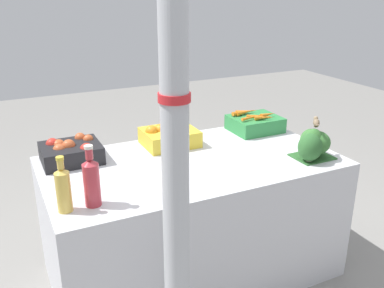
{
  "coord_description": "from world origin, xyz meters",
  "views": [
    {
      "loc": [
        -0.98,
        -2.03,
        1.7
      ],
      "look_at": [
        0.0,
        0.0,
        0.85
      ],
      "focal_mm": 40.0,
      "sensor_mm": 36.0,
      "label": 1
    }
  ],
  "objects_px": {
    "support_pole": "(175,112)",
    "orange_crate": "(169,136)",
    "sparrow_bird": "(316,122)",
    "broccoli_pile": "(314,144)",
    "juice_bottle_ruby": "(92,181)",
    "carrot_crate": "(255,123)",
    "juice_bottle_golden": "(63,189)",
    "apple_crate": "(71,151)"
  },
  "relations": [
    {
      "from": "orange_crate",
      "to": "apple_crate",
      "type": "bearing_deg",
      "value": 179.8
    },
    {
      "from": "broccoli_pile",
      "to": "juice_bottle_golden",
      "type": "relative_size",
      "value": 0.94
    },
    {
      "from": "support_pole",
      "to": "broccoli_pile",
      "type": "relative_size",
      "value": 10.65
    },
    {
      "from": "carrot_crate",
      "to": "apple_crate",
      "type": "bearing_deg",
      "value": 179.91
    },
    {
      "from": "orange_crate",
      "to": "juice_bottle_ruby",
      "type": "xyz_separation_m",
      "value": [
        -0.61,
        -0.56,
        0.06
      ]
    },
    {
      "from": "broccoli_pile",
      "to": "juice_bottle_ruby",
      "type": "relative_size",
      "value": 0.84
    },
    {
      "from": "support_pole",
      "to": "broccoli_pile",
      "type": "height_order",
      "value": "support_pole"
    },
    {
      "from": "orange_crate",
      "to": "juice_bottle_ruby",
      "type": "distance_m",
      "value": 0.83
    },
    {
      "from": "orange_crate",
      "to": "juice_bottle_ruby",
      "type": "height_order",
      "value": "juice_bottle_ruby"
    },
    {
      "from": "orange_crate",
      "to": "carrot_crate",
      "type": "xyz_separation_m",
      "value": [
        0.63,
        0.0,
        -0.01
      ]
    },
    {
      "from": "apple_crate",
      "to": "carrot_crate",
      "type": "distance_m",
      "value": 1.24
    },
    {
      "from": "support_pole",
      "to": "orange_crate",
      "type": "bearing_deg",
      "value": 68.45
    },
    {
      "from": "orange_crate",
      "to": "carrot_crate",
      "type": "relative_size",
      "value": 1.0
    },
    {
      "from": "juice_bottle_golden",
      "to": "sparrow_bird",
      "type": "height_order",
      "value": "juice_bottle_golden"
    },
    {
      "from": "support_pole",
      "to": "juice_bottle_golden",
      "type": "bearing_deg",
      "value": 122.89
    },
    {
      "from": "support_pole",
      "to": "apple_crate",
      "type": "height_order",
      "value": "support_pole"
    },
    {
      "from": "apple_crate",
      "to": "juice_bottle_ruby",
      "type": "bearing_deg",
      "value": -91.02
    },
    {
      "from": "juice_bottle_golden",
      "to": "juice_bottle_ruby",
      "type": "xyz_separation_m",
      "value": [
        0.12,
        -0.0,
        0.01
      ]
    },
    {
      "from": "carrot_crate",
      "to": "juice_bottle_ruby",
      "type": "xyz_separation_m",
      "value": [
        -1.25,
        -0.56,
        0.07
      ]
    },
    {
      "from": "carrot_crate",
      "to": "broccoli_pile",
      "type": "height_order",
      "value": "broccoli_pile"
    },
    {
      "from": "support_pole",
      "to": "juice_bottle_ruby",
      "type": "bearing_deg",
      "value": 111.55
    },
    {
      "from": "broccoli_pile",
      "to": "sparrow_bird",
      "type": "height_order",
      "value": "sparrow_bird"
    },
    {
      "from": "orange_crate",
      "to": "sparrow_bird",
      "type": "height_order",
      "value": "sparrow_bird"
    },
    {
      "from": "carrot_crate",
      "to": "juice_bottle_golden",
      "type": "distance_m",
      "value": 1.48
    },
    {
      "from": "sparrow_bird",
      "to": "juice_bottle_ruby",
      "type": "bearing_deg",
      "value": 126.62
    },
    {
      "from": "carrot_crate",
      "to": "juice_bottle_ruby",
      "type": "distance_m",
      "value": 1.37
    },
    {
      "from": "support_pole",
      "to": "sparrow_bird",
      "type": "xyz_separation_m",
      "value": [
        1.1,
        0.52,
        -0.34
      ]
    },
    {
      "from": "apple_crate",
      "to": "juice_bottle_golden",
      "type": "distance_m",
      "value": 0.58
    },
    {
      "from": "juice_bottle_golden",
      "to": "apple_crate",
      "type": "bearing_deg",
      "value": 76.57
    },
    {
      "from": "support_pole",
      "to": "apple_crate",
      "type": "xyz_separation_m",
      "value": [
        -0.19,
        1.06,
        -0.49
      ]
    },
    {
      "from": "broccoli_pile",
      "to": "juice_bottle_golden",
      "type": "bearing_deg",
      "value": -179.93
    },
    {
      "from": "carrot_crate",
      "to": "juice_bottle_golden",
      "type": "bearing_deg",
      "value": -157.68
    },
    {
      "from": "carrot_crate",
      "to": "broccoli_pile",
      "type": "bearing_deg",
      "value": -87.3
    },
    {
      "from": "sparrow_bird",
      "to": "broccoli_pile",
      "type": "bearing_deg",
      "value": 170.81
    },
    {
      "from": "broccoli_pile",
      "to": "sparrow_bird",
      "type": "xyz_separation_m",
      "value": [
        0.02,
        0.02,
        0.12
      ]
    },
    {
      "from": "apple_crate",
      "to": "support_pole",
      "type": "bearing_deg",
      "value": -80.06
    },
    {
      "from": "support_pole",
      "to": "orange_crate",
      "type": "height_order",
      "value": "support_pole"
    },
    {
      "from": "juice_bottle_ruby",
      "to": "sparrow_bird",
      "type": "distance_m",
      "value": 1.3
    },
    {
      "from": "carrot_crate",
      "to": "juice_bottle_golden",
      "type": "height_order",
      "value": "juice_bottle_golden"
    },
    {
      "from": "juice_bottle_ruby",
      "to": "support_pole",
      "type": "bearing_deg",
      "value": -68.45
    },
    {
      "from": "apple_crate",
      "to": "orange_crate",
      "type": "xyz_separation_m",
      "value": [
        0.6,
        -0.0,
        0.0
      ]
    },
    {
      "from": "broccoli_pile",
      "to": "carrot_crate",
      "type": "bearing_deg",
      "value": 92.7
    }
  ]
}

